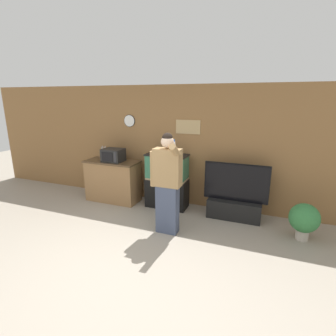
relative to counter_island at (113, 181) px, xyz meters
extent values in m
plane|color=gray|center=(1.23, -2.23, -0.48)|extent=(18.00, 18.00, 0.00)
cube|color=olive|center=(1.23, 0.46, 0.82)|extent=(10.00, 0.06, 2.60)
cube|color=tan|center=(1.65, 0.42, 1.26)|extent=(0.53, 0.02, 0.29)
cylinder|color=white|center=(0.25, 0.42, 1.34)|extent=(0.26, 0.03, 0.26)
cylinder|color=black|center=(0.25, 0.42, 1.34)|extent=(0.28, 0.01, 0.28)
cube|color=olive|center=(0.00, 0.00, -0.02)|extent=(1.20, 0.53, 0.91)
cube|color=#513A24|center=(0.00, 0.00, 0.45)|extent=(1.24, 0.57, 0.03)
cube|color=black|center=(0.07, -0.03, 0.62)|extent=(0.45, 0.36, 0.29)
cube|color=black|center=(0.03, -0.22, 0.62)|extent=(0.28, 0.01, 0.20)
cube|color=#2D2D33|center=(0.23, -0.22, 0.62)|extent=(0.04, 0.01, 0.23)
cube|color=brown|center=(-0.25, 0.04, 0.57)|extent=(0.10, 0.11, 0.20)
cylinder|color=#B7B7BC|center=(-0.29, 0.04, 0.72)|extent=(0.02, 0.02, 0.09)
cylinder|color=#B7B7BC|center=(-0.22, 0.04, 0.72)|extent=(0.02, 0.02, 0.09)
cylinder|color=#B7B7BC|center=(-0.29, 0.09, 0.73)|extent=(0.02, 0.02, 0.11)
cylinder|color=#B7B7BC|center=(-0.22, 0.09, 0.73)|extent=(0.02, 0.02, 0.11)
cube|color=black|center=(1.30, 0.11, -0.16)|extent=(0.89, 0.42, 0.63)
cube|color=#937F5B|center=(1.30, 0.11, 0.17)|extent=(0.86, 0.41, 0.04)
cube|color=#2D6B4C|center=(1.30, 0.11, 0.43)|extent=(0.86, 0.40, 0.53)
cube|color=black|center=(1.30, 0.11, 0.69)|extent=(0.89, 0.42, 0.03)
cube|color=black|center=(2.75, 0.07, -0.29)|extent=(1.03, 0.40, 0.37)
cube|color=black|center=(2.75, 0.07, 0.26)|extent=(1.22, 0.05, 0.73)
cube|color=black|center=(2.75, 0.10, 0.26)|extent=(1.25, 0.01, 0.76)
cube|color=#424C66|center=(1.72, -0.93, -0.04)|extent=(0.38, 0.21, 0.87)
cube|color=#A37F51|center=(1.72, -0.93, 0.71)|extent=(0.47, 0.23, 0.65)
sphere|color=beige|center=(1.72, -0.93, 1.16)|extent=(0.22, 0.22, 0.22)
sphere|color=black|center=(1.72, -0.93, 1.22)|extent=(0.18, 0.18, 0.18)
cylinder|color=#A37F51|center=(1.46, -0.93, 0.67)|extent=(0.12, 0.12, 0.62)
cylinder|color=#A37F51|center=(1.91, -1.07, 1.04)|extent=(0.11, 0.34, 0.28)
cylinder|color=white|center=(1.91, -1.09, 1.15)|extent=(0.02, 0.06, 0.11)
cylinder|color=#2856B2|center=(1.91, -1.11, 1.21)|extent=(0.02, 0.03, 0.05)
cylinder|color=#B2A899|center=(3.95, -0.34, -0.38)|extent=(0.21, 0.21, 0.18)
sphere|color=#33753D|center=(3.95, -0.34, -0.08)|extent=(0.49, 0.49, 0.49)
camera|label=1|loc=(3.29, -4.89, 1.86)|focal=28.00mm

